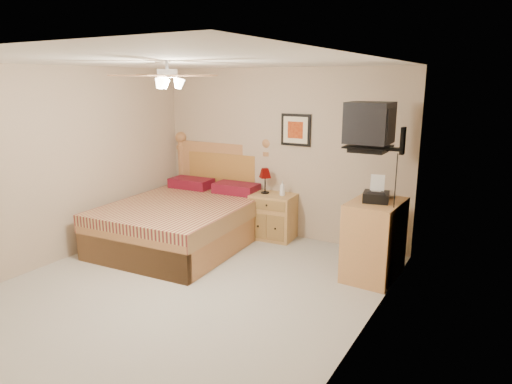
{
  "coord_description": "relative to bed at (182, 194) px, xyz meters",
  "views": [
    {
      "loc": [
        3.09,
        -3.78,
        2.31
      ],
      "look_at": [
        0.37,
        0.9,
        0.99
      ],
      "focal_mm": 32.0,
      "sensor_mm": 36.0,
      "label": 1
    }
  ],
  "objects": [
    {
      "name": "ceiling_fan",
      "position": [
        0.97,
        -1.32,
        1.62
      ],
      "size": [
        1.14,
        1.14,
        0.28
      ],
      "primitive_type": null,
      "color": "white",
      "rests_on": "ceiling"
    },
    {
      "name": "wall_right",
      "position": [
        2.97,
        -1.12,
        0.51
      ],
      "size": [
        0.04,
        4.5,
        2.5
      ],
      "primitive_type": "cube",
      "color": "tan",
      "rests_on": "ground"
    },
    {
      "name": "magazine_upper",
      "position": [
        2.64,
        0.51,
        0.24
      ],
      "size": [
        0.29,
        0.34,
        0.02
      ],
      "primitive_type": "imported",
      "rotation": [
        0.0,
        0.0,
        0.36
      ],
      "color": "gray",
      "rests_on": "magazine_lower"
    },
    {
      "name": "floor",
      "position": [
        0.97,
        -1.12,
        -0.74
      ],
      "size": [
        4.5,
        4.5,
        0.0
      ],
      "primitive_type": "plane",
      "color": "#ACA79B",
      "rests_on": "ground"
    },
    {
      "name": "ceiling",
      "position": [
        0.97,
        -1.12,
        1.76
      ],
      "size": [
        4.0,
        4.5,
        0.04
      ],
      "primitive_type": "cube",
      "color": "white",
      "rests_on": "ground"
    },
    {
      "name": "bed",
      "position": [
        0.0,
        0.0,
        0.0
      ],
      "size": [
        1.88,
        2.4,
        1.48
      ],
      "primitive_type": null,
      "rotation": [
        0.0,
        0.0,
        0.06
      ],
      "color": "#BA7D4D",
      "rests_on": "ground"
    },
    {
      "name": "framed_picture",
      "position": [
        1.24,
        1.11,
        0.88
      ],
      "size": [
        0.46,
        0.04,
        0.46
      ],
      "primitive_type": "cube",
      "color": "black",
      "rests_on": "wall_back"
    },
    {
      "name": "dresser",
      "position": [
        2.7,
        0.25,
        -0.27
      ],
      "size": [
        0.6,
        0.83,
        0.94
      ],
      "primitive_type": "cube",
      "rotation": [
        0.0,
        0.0,
        -0.05
      ],
      "color": "tan",
      "rests_on": "ground"
    },
    {
      "name": "magazine_lower",
      "position": [
        2.62,
        0.49,
        0.21
      ],
      "size": [
        0.19,
        0.25,
        0.02
      ],
      "primitive_type": "imported",
      "rotation": [
        0.0,
        0.0,
        -0.04
      ],
      "color": "#C0B495",
      "rests_on": "dresser"
    },
    {
      "name": "wall_tv",
      "position": [
        2.72,
        0.22,
        1.07
      ],
      "size": [
        0.56,
        0.46,
        0.58
      ],
      "primitive_type": null,
      "color": "black",
      "rests_on": "wall_right"
    },
    {
      "name": "fax_machine",
      "position": [
        2.7,
        0.22,
        0.35
      ],
      "size": [
        0.34,
        0.35,
        0.3
      ],
      "primitive_type": null,
      "rotation": [
        0.0,
        0.0,
        0.2
      ],
      "color": "black",
      "rests_on": "dresser"
    },
    {
      "name": "nightstand",
      "position": [
        1.0,
        0.88,
        -0.4
      ],
      "size": [
        0.66,
        0.52,
        0.68
      ],
      "primitive_type": "cube",
      "rotation": [
        0.0,
        0.0,
        0.08
      ],
      "color": "#AD8041",
      "rests_on": "ground"
    },
    {
      "name": "wall_back",
      "position": [
        0.97,
        1.13,
        0.51
      ],
      "size": [
        4.0,
        0.04,
        2.5
      ],
      "primitive_type": "cube",
      "color": "tan",
      "rests_on": "ground"
    },
    {
      "name": "wall_left",
      "position": [
        -1.03,
        -1.12,
        0.51
      ],
      "size": [
        0.04,
        4.5,
        2.5
      ],
      "primitive_type": "cube",
      "color": "tan",
      "rests_on": "ground"
    },
    {
      "name": "lotion_bottle",
      "position": [
        1.14,
        0.9,
        0.04
      ],
      "size": [
        0.11,
        0.11,
        0.21
      ],
      "primitive_type": "imported",
      "rotation": [
        0.0,
        0.0,
        0.35
      ],
      "color": "white",
      "rests_on": "nightstand"
    },
    {
      "name": "table_lamp",
      "position": [
        0.85,
        0.9,
        0.12
      ],
      "size": [
        0.21,
        0.21,
        0.38
      ],
      "primitive_type": null,
      "rotation": [
        0.0,
        0.0,
        0.04
      ],
      "color": "#560402",
      "rests_on": "nightstand"
    }
  ]
}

